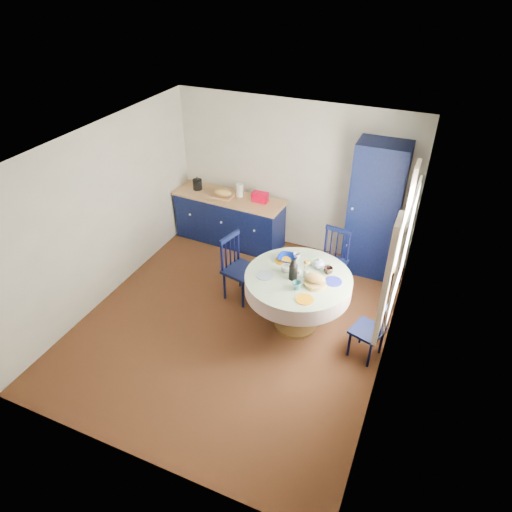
{
  "coord_description": "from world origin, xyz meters",
  "views": [
    {
      "loc": [
        2.16,
        -4.26,
        4.32
      ],
      "look_at": [
        0.23,
        0.2,
        1.04
      ],
      "focal_mm": 32.0,
      "sensor_mm": 36.0,
      "label": 1
    }
  ],
  "objects_px": {
    "dining_table": "(298,284)",
    "cobalt_bowl": "(287,258)",
    "kitchen_counter": "(229,218)",
    "pantry_cabinet": "(375,211)",
    "chair_right": "(370,331)",
    "mug_b": "(297,286)",
    "mug_a": "(285,269)",
    "chair_far": "(331,261)",
    "mug_d": "(297,256)",
    "mug_c": "(328,270)",
    "chair_left": "(239,268)"
  },
  "relations": [
    {
      "from": "kitchen_counter",
      "to": "mug_b",
      "type": "relative_size",
      "value": 17.53
    },
    {
      "from": "kitchen_counter",
      "to": "mug_d",
      "type": "bearing_deg",
      "value": -34.95
    },
    {
      "from": "kitchen_counter",
      "to": "chair_far",
      "type": "relative_size",
      "value": 2.01
    },
    {
      "from": "chair_far",
      "to": "chair_right",
      "type": "xyz_separation_m",
      "value": [
        0.83,
        -1.19,
        -0.07
      ]
    },
    {
      "from": "chair_right",
      "to": "mug_a",
      "type": "xyz_separation_m",
      "value": [
        -1.2,
        0.2,
        0.46
      ]
    },
    {
      "from": "chair_right",
      "to": "chair_far",
      "type": "bearing_deg",
      "value": -127.69
    },
    {
      "from": "chair_far",
      "to": "kitchen_counter",
      "type": "bearing_deg",
      "value": 172.13
    },
    {
      "from": "pantry_cabinet",
      "to": "chair_right",
      "type": "height_order",
      "value": "pantry_cabinet"
    },
    {
      "from": "pantry_cabinet",
      "to": "chair_right",
      "type": "relative_size",
      "value": 2.51
    },
    {
      "from": "dining_table",
      "to": "chair_far",
      "type": "distance_m",
      "value": 1.05
    },
    {
      "from": "dining_table",
      "to": "chair_left",
      "type": "bearing_deg",
      "value": 163.72
    },
    {
      "from": "pantry_cabinet",
      "to": "chair_right",
      "type": "distance_m",
      "value": 2.06
    },
    {
      "from": "pantry_cabinet",
      "to": "chair_right",
      "type": "xyz_separation_m",
      "value": [
        0.41,
        -1.91,
        -0.63
      ]
    },
    {
      "from": "pantry_cabinet",
      "to": "mug_a",
      "type": "distance_m",
      "value": 1.89
    },
    {
      "from": "chair_left",
      "to": "mug_b",
      "type": "bearing_deg",
      "value": -104.14
    },
    {
      "from": "cobalt_bowl",
      "to": "mug_d",
      "type": "bearing_deg",
      "value": 34.13
    },
    {
      "from": "chair_left",
      "to": "cobalt_bowl",
      "type": "relative_size",
      "value": 3.84
    },
    {
      "from": "mug_a",
      "to": "dining_table",
      "type": "bearing_deg",
      "value": -8.67
    },
    {
      "from": "chair_left",
      "to": "mug_a",
      "type": "distance_m",
      "value": 0.93
    },
    {
      "from": "kitchen_counter",
      "to": "mug_a",
      "type": "xyz_separation_m",
      "value": [
        1.61,
        -1.61,
        0.44
      ]
    },
    {
      "from": "dining_table",
      "to": "chair_right",
      "type": "bearing_deg",
      "value": -9.82
    },
    {
      "from": "dining_table",
      "to": "mug_b",
      "type": "relative_size",
      "value": 12.35
    },
    {
      "from": "pantry_cabinet",
      "to": "mug_d",
      "type": "height_order",
      "value": "pantry_cabinet"
    },
    {
      "from": "dining_table",
      "to": "chair_left",
      "type": "height_order",
      "value": "dining_table"
    },
    {
      "from": "dining_table",
      "to": "cobalt_bowl",
      "type": "distance_m",
      "value": 0.42
    },
    {
      "from": "dining_table",
      "to": "mug_a",
      "type": "bearing_deg",
      "value": 171.33
    },
    {
      "from": "dining_table",
      "to": "chair_right",
      "type": "height_order",
      "value": "dining_table"
    },
    {
      "from": "mug_b",
      "to": "mug_a",
      "type": "bearing_deg",
      "value": 131.48
    },
    {
      "from": "kitchen_counter",
      "to": "mug_c",
      "type": "height_order",
      "value": "kitchen_counter"
    },
    {
      "from": "dining_table",
      "to": "cobalt_bowl",
      "type": "bearing_deg",
      "value": 132.42
    },
    {
      "from": "mug_b",
      "to": "cobalt_bowl",
      "type": "bearing_deg",
      "value": 120.46
    },
    {
      "from": "chair_right",
      "to": "mug_a",
      "type": "bearing_deg",
      "value": -82.17
    },
    {
      "from": "kitchen_counter",
      "to": "dining_table",
      "type": "relative_size",
      "value": 1.42
    },
    {
      "from": "mug_a",
      "to": "mug_d",
      "type": "height_order",
      "value": "mug_a"
    },
    {
      "from": "chair_right",
      "to": "mug_b",
      "type": "distance_m",
      "value": 1.06
    },
    {
      "from": "chair_right",
      "to": "mug_d",
      "type": "bearing_deg",
      "value": -97.24
    },
    {
      "from": "kitchen_counter",
      "to": "chair_far",
      "type": "xyz_separation_m",
      "value": [
        1.99,
        -0.62,
        0.05
      ]
    },
    {
      "from": "mug_a",
      "to": "pantry_cabinet",
      "type": "bearing_deg",
      "value": 65.18
    },
    {
      "from": "mug_d",
      "to": "kitchen_counter",
      "type": "bearing_deg",
      "value": 142.26
    },
    {
      "from": "pantry_cabinet",
      "to": "mug_c",
      "type": "xyz_separation_m",
      "value": [
        -0.27,
        -1.52,
        -0.18
      ]
    },
    {
      "from": "kitchen_counter",
      "to": "chair_right",
      "type": "relative_size",
      "value": 2.32
    },
    {
      "from": "chair_far",
      "to": "mug_b",
      "type": "xyz_separation_m",
      "value": [
        -0.12,
        -1.27,
        0.4
      ]
    },
    {
      "from": "dining_table",
      "to": "pantry_cabinet",
      "type": "bearing_deg",
      "value": 71.13
    },
    {
      "from": "pantry_cabinet",
      "to": "mug_c",
      "type": "distance_m",
      "value": 1.56
    },
    {
      "from": "mug_a",
      "to": "chair_far",
      "type": "bearing_deg",
      "value": 69.15
    },
    {
      "from": "pantry_cabinet",
      "to": "mug_b",
      "type": "relative_size",
      "value": 18.95
    },
    {
      "from": "chair_far",
      "to": "mug_c",
      "type": "height_order",
      "value": "chair_far"
    },
    {
      "from": "kitchen_counter",
      "to": "pantry_cabinet",
      "type": "height_order",
      "value": "pantry_cabinet"
    },
    {
      "from": "dining_table",
      "to": "mug_d",
      "type": "xyz_separation_m",
      "value": [
        -0.15,
        0.36,
        0.17
      ]
    },
    {
      "from": "chair_right",
      "to": "mug_b",
      "type": "height_order",
      "value": "mug_b"
    }
  ]
}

